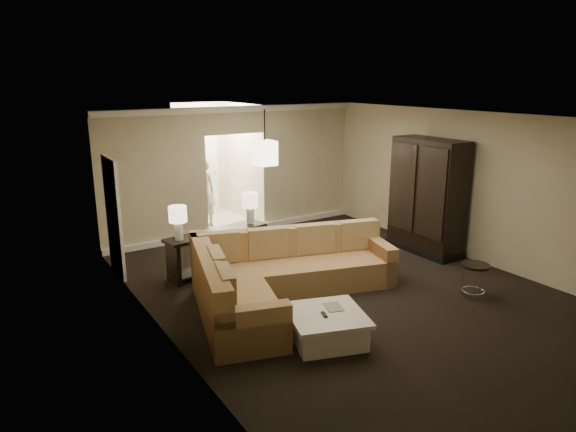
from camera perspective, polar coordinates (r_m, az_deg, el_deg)
ground at (r=8.53m, az=6.69°, el=-8.37°), size 8.00×8.00×0.00m
wall_back at (r=11.39m, az=-5.81°, el=5.02°), size 6.00×0.04×2.80m
wall_left at (r=6.67m, az=-13.51°, el=-2.66°), size 0.04×8.00×2.80m
wall_right at (r=10.20m, az=20.23°, el=2.97°), size 0.04×8.00×2.80m
ceiling at (r=7.85m, az=7.32°, el=10.72°), size 6.00×8.00×0.02m
crown_molding at (r=11.18m, az=-5.87°, el=11.71°), size 6.00×0.10×0.12m
baseboard at (r=11.65m, az=-5.52°, el=-1.51°), size 6.00×0.10×0.12m
side_door at (r=9.37m, az=-18.82°, el=-0.13°), size 0.05×0.90×2.10m
foyer at (r=12.60m, az=-8.54°, el=5.46°), size 1.44×2.02×2.80m
sectional_sofa at (r=8.06m, az=-1.15°, el=-6.70°), size 3.83×2.79×0.98m
coffee_table at (r=6.97m, az=4.27°, el=-12.13°), size 1.23×1.23×0.41m
console_table at (r=9.28m, az=-7.86°, el=-3.46°), size 2.00×0.76×0.75m
armoire at (r=10.47m, az=15.20°, el=1.88°), size 0.67×1.57×2.26m
drink_table at (r=8.68m, az=20.04°, el=-6.01°), size 0.44×0.44×0.55m
table_lamp_left at (r=8.71m, az=-12.14°, el=-0.17°), size 0.30×0.30×0.58m
table_lamp_right at (r=9.51m, az=-4.24°, el=1.43°), size 0.30×0.30×0.58m
pendant_light at (r=10.16m, az=-2.58°, el=7.02°), size 0.38×0.38×1.09m
person at (r=12.03m, az=-9.41°, el=2.97°), size 0.66×0.45×1.78m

